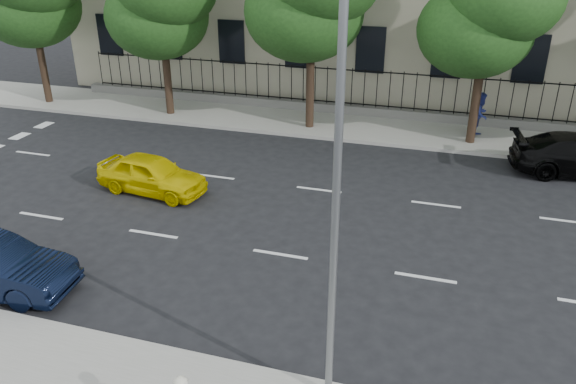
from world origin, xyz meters
name	(u,v)px	position (x,y,z in m)	size (l,w,h in m)	color
ground	(249,306)	(0.00, 0.00, 0.00)	(120.00, 120.00, 0.00)	black
far_sidewalk	(356,127)	(0.00, 14.00, 0.07)	(60.00, 4.00, 0.15)	gray
lane_markings	(302,218)	(0.00, 4.75, 0.01)	(49.60, 4.62, 0.01)	silver
iron_fence	(363,104)	(0.00, 15.70, 0.65)	(30.00, 0.50, 2.20)	slate
street_light	(345,141)	(2.50, -1.77, 5.15)	(0.25, 3.32, 8.05)	slate
tree_d	(491,0)	(5.04, 13.36, 5.84)	(5.34, 4.94, 8.84)	#382619
yellow_taxi	(152,174)	(-5.48, 5.18, 0.66)	(1.57, 3.89, 1.33)	#E1C801
pedestrian_far	(480,114)	(5.29, 14.08, 1.11)	(0.93, 0.72, 1.91)	navy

